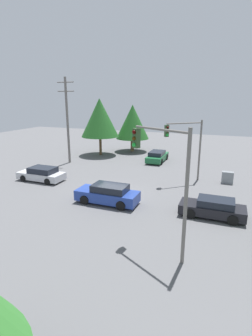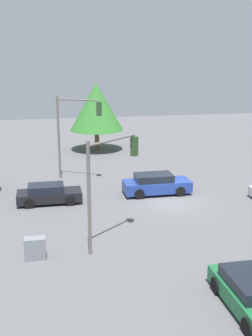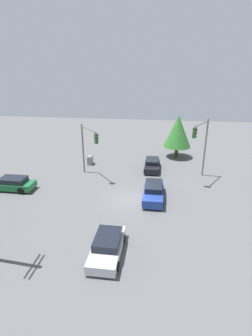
{
  "view_description": "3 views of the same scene",
  "coord_description": "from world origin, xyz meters",
  "px_view_note": "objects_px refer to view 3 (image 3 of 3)",
  "views": [
    {
      "loc": [
        -8.66,
        18.8,
        7.85
      ],
      "look_at": [
        -0.91,
        -1.04,
        2.07
      ],
      "focal_mm": 28.0,
      "sensor_mm": 36.0,
      "label": 1
    },
    {
      "loc": [
        -8.29,
        -25.83,
        9.75
      ],
      "look_at": [
        -2.86,
        1.55,
        2.15
      ],
      "focal_mm": 45.0,
      "sensor_mm": 36.0,
      "label": 2
    },
    {
      "loc": [
        21.98,
        2.32,
        11.92
      ],
      "look_at": [
        -1.77,
        -0.88,
        2.55
      ],
      "focal_mm": 28.0,
      "sensor_mm": 36.0,
      "label": 3
    }
  ],
  "objects_px": {
    "sedan_dark": "(152,165)",
    "sedan_green": "(12,184)",
    "electrical_cabinet": "(90,160)",
    "sedan_silver": "(107,246)",
    "sedan_blue": "(153,192)",
    "traffic_signal_cross": "(201,140)",
    "traffic_signal_main": "(88,143)"
  },
  "relations": [
    {
      "from": "traffic_signal_main",
      "to": "electrical_cabinet",
      "type": "bearing_deg",
      "value": 154.14
    },
    {
      "from": "sedan_dark",
      "to": "traffic_signal_main",
      "type": "height_order",
      "value": "traffic_signal_main"
    },
    {
      "from": "sedan_dark",
      "to": "sedan_silver",
      "type": "bearing_deg",
      "value": 81.68
    },
    {
      "from": "traffic_signal_cross",
      "to": "sedan_blue",
      "type": "bearing_deg",
      "value": -12.21
    },
    {
      "from": "sedan_dark",
      "to": "sedan_green",
      "type": "distance_m",
      "value": 15.9
    },
    {
      "from": "traffic_signal_main",
      "to": "electrical_cabinet",
      "type": "height_order",
      "value": "traffic_signal_main"
    },
    {
      "from": "sedan_silver",
      "to": "traffic_signal_main",
      "type": "bearing_deg",
      "value": -70.07
    },
    {
      "from": "sedan_green",
      "to": "traffic_signal_main",
      "type": "bearing_deg",
      "value": -57.08
    },
    {
      "from": "sedan_green",
      "to": "sedan_silver",
      "type": "xyz_separation_m",
      "value": [
        8.44,
        11.65,
        -0.01
      ]
    },
    {
      "from": "sedan_blue",
      "to": "electrical_cabinet",
      "type": "distance_m",
      "value": 11.93
    },
    {
      "from": "sedan_silver",
      "to": "electrical_cabinet",
      "type": "distance_m",
      "value": 17.74
    },
    {
      "from": "sedan_blue",
      "to": "traffic_signal_cross",
      "type": "bearing_deg",
      "value": -131.7
    },
    {
      "from": "traffic_signal_main",
      "to": "traffic_signal_cross",
      "type": "height_order",
      "value": "traffic_signal_cross"
    },
    {
      "from": "traffic_signal_main",
      "to": "electrical_cabinet",
      "type": "xyz_separation_m",
      "value": [
        -3.86,
        -0.98,
        -3.45
      ]
    },
    {
      "from": "traffic_signal_cross",
      "to": "sedan_silver",
      "type": "bearing_deg",
      "value": 0.7
    },
    {
      "from": "sedan_blue",
      "to": "traffic_signal_main",
      "type": "height_order",
      "value": "traffic_signal_main"
    },
    {
      "from": "sedan_dark",
      "to": "electrical_cabinet",
      "type": "distance_m",
      "value": 8.06
    },
    {
      "from": "traffic_signal_main",
      "to": "traffic_signal_cross",
      "type": "relative_size",
      "value": 0.88
    },
    {
      "from": "sedan_blue",
      "to": "sedan_green",
      "type": "height_order",
      "value": "sedan_blue"
    },
    {
      "from": "sedan_blue",
      "to": "sedan_silver",
      "type": "bearing_deg",
      "value": 71.66
    },
    {
      "from": "sedan_green",
      "to": "electrical_cabinet",
      "type": "bearing_deg",
      "value": -35.54
    },
    {
      "from": "sedan_dark",
      "to": "electrical_cabinet",
      "type": "relative_size",
      "value": 3.89
    },
    {
      "from": "sedan_blue",
      "to": "sedan_green",
      "type": "relative_size",
      "value": 1.04
    },
    {
      "from": "sedan_dark",
      "to": "traffic_signal_cross",
      "type": "height_order",
      "value": "traffic_signal_cross"
    },
    {
      "from": "sedan_green",
      "to": "traffic_signal_cross",
      "type": "xyz_separation_m",
      "value": [
        -5.31,
        19.2,
        3.84
      ]
    },
    {
      "from": "electrical_cabinet",
      "to": "sedan_green",
      "type": "bearing_deg",
      "value": -35.54
    },
    {
      "from": "sedan_green",
      "to": "sedan_blue",
      "type": "bearing_deg",
      "value": -90.2
    },
    {
      "from": "sedan_blue",
      "to": "electrical_cabinet",
      "type": "height_order",
      "value": "sedan_blue"
    },
    {
      "from": "sedan_dark",
      "to": "sedan_blue",
      "type": "relative_size",
      "value": 0.9
    },
    {
      "from": "electrical_cabinet",
      "to": "sedan_dark",
      "type": "bearing_deg",
      "value": 84.19
    },
    {
      "from": "electrical_cabinet",
      "to": "sedan_silver",
      "type": "bearing_deg",
      "value": 18.66
    },
    {
      "from": "sedan_dark",
      "to": "traffic_signal_cross",
      "type": "relative_size",
      "value": 0.65
    }
  ]
}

